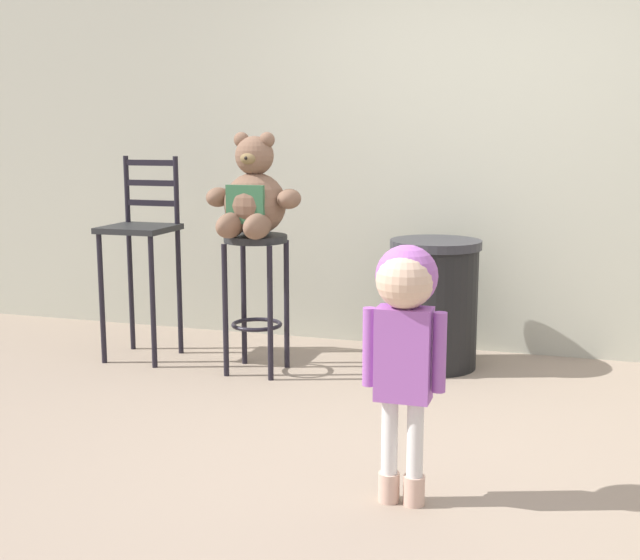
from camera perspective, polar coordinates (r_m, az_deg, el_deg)
ground_plane at (r=3.78m, az=7.65°, el=-11.53°), size 24.00×24.00×0.00m
building_wall at (r=5.47m, az=11.76°, el=14.65°), size 7.68×0.30×3.68m
bar_stool_with_teddy at (r=4.81m, az=-4.39°, el=0.23°), size 0.36×0.36×0.81m
teddy_bear at (r=4.73m, az=-4.59°, el=5.59°), size 0.55×0.50×0.58m
child_walking at (r=3.07m, az=5.83°, el=-2.63°), size 0.31×0.25×0.98m
trash_bin at (r=4.99m, az=7.82°, el=-1.59°), size 0.54×0.54×0.76m
bar_chair_empty at (r=5.21m, az=-12.09°, el=2.55°), size 0.40×0.40×1.24m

